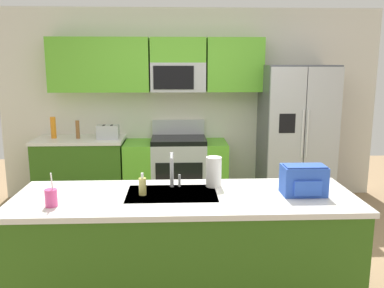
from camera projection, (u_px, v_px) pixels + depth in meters
ground_plane at (199, 266)px, 3.82m from camera, size 9.00×9.00×0.00m
kitchen_wall_unit at (180, 93)px, 5.57m from camera, size 5.20×0.43×2.60m
back_counter at (81, 171)px, 5.44m from camera, size 1.17×0.63×0.90m
range_oven at (176, 171)px, 5.50m from camera, size 1.36×0.61×1.10m
refrigerator at (296, 136)px, 5.40m from camera, size 0.90×0.76×1.85m
island_counter at (185, 251)px, 3.13m from camera, size 2.55×0.85×0.90m
toaster at (108, 132)px, 5.30m from camera, size 0.28×0.16×0.18m
pepper_mill at (78, 129)px, 5.33m from camera, size 0.05×0.05×0.24m
bottle_orange at (53, 128)px, 5.34m from camera, size 0.07×0.07×0.28m
sink_faucet at (172, 167)px, 3.19m from camera, size 0.09×0.21×0.28m
drink_cup_pink at (51, 198)px, 2.79m from camera, size 0.08×0.08×0.24m
soap_dispenser at (142, 186)px, 3.04m from camera, size 0.06×0.06×0.17m
paper_towel_roll at (214, 172)px, 3.24m from camera, size 0.12×0.12×0.24m
backpack at (304, 180)px, 3.04m from camera, size 0.32×0.22×0.23m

